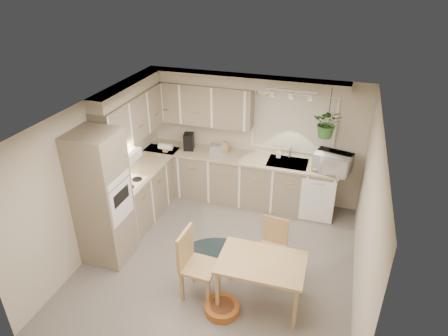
{
  "coord_description": "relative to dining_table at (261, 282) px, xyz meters",
  "views": [
    {
      "loc": [
        1.5,
        -4.56,
        4.19
      ],
      "look_at": [
        -0.09,
        0.55,
        1.34
      ],
      "focal_mm": 32.0,
      "sensor_mm": 36.0,
      "label": 1
    }
  ],
  "objects": [
    {
      "name": "wall_clock",
      "position": [
        -0.63,
        2.69,
        1.83
      ],
      "size": [
        0.3,
        0.03,
        0.3
      ],
      "primitive_type": "cylinder",
      "rotation": [
        1.57,
        0.0,
        0.0
      ],
      "color": "#EBBE53",
      "rests_on": "wall_back"
    },
    {
      "name": "wall_oven_face",
      "position": [
        -2.14,
        0.25,
        0.7
      ],
      "size": [
        0.02,
        0.56,
        0.58
      ],
      "primitive_type": "cube",
      "color": "silver",
      "rests_on": "oven_stack"
    },
    {
      "name": "base_cab_back",
      "position": [
        -0.98,
        2.42,
        0.1
      ],
      "size": [
        3.6,
        0.6,
        0.9
      ],
      "primitive_type": "cube",
      "color": "gray",
      "rests_on": "floor"
    },
    {
      "name": "floor",
      "position": [
        -0.78,
        0.62,
        -0.35
      ],
      "size": [
        4.2,
        4.2,
        0.0
      ],
      "primitive_type": "plane",
      "color": "slate",
      "rests_on": "ground"
    },
    {
      "name": "wall_left",
      "position": [
        -2.78,
        0.62,
        0.85
      ],
      "size": [
        0.04,
        4.2,
        2.4
      ],
      "primitive_type": "cube",
      "color": "#BFB49E",
      "rests_on": "floor"
    },
    {
      "name": "upper_cab_back",
      "position": [
        -1.78,
        2.55,
        1.47
      ],
      "size": [
        2.0,
        0.35,
        0.75
      ],
      "primitive_type": "cube",
      "color": "gray",
      "rests_on": "wall_back"
    },
    {
      "name": "coffee_maker",
      "position": [
        -1.96,
        2.42,
        0.75
      ],
      "size": [
        0.22,
        0.25,
        0.32
      ],
      "primitive_type": "cube",
      "rotation": [
        0.0,
        0.0,
        0.23
      ],
      "color": "black",
      "rests_on": "counter_back"
    },
    {
      "name": "chair_back",
      "position": [
        0.01,
        0.63,
        0.07
      ],
      "size": [
        0.43,
        0.43,
        0.85
      ],
      "primitive_type": "cube",
      "rotation": [
        0.0,
        0.0,
        3.06
      ],
      "color": "tan",
      "rests_on": "floor"
    },
    {
      "name": "hanging_plant",
      "position": [
        0.52,
        2.32,
        1.39
      ],
      "size": [
        0.47,
        0.52,
        0.39
      ],
      "primitive_type": "imported",
      "rotation": [
        0.0,
        0.0,
        -0.05
      ],
      "color": "#306026",
      "rests_on": "ceiling"
    },
    {
      "name": "pet_bed",
      "position": [
        -0.44,
        -0.32,
        -0.3
      ],
      "size": [
        0.5,
        0.5,
        0.11
      ],
      "primitive_type": "cylinder",
      "rotation": [
        0.0,
        0.0,
        0.07
      ],
      "color": "#B56124",
      "rests_on": "floor"
    },
    {
      "name": "dining_table",
      "position": [
        0.0,
        0.0,
        0.0
      ],
      "size": [
        1.13,
        0.76,
        0.71
      ],
      "primitive_type": "cube",
      "rotation": [
        0.0,
        0.0,
        0.01
      ],
      "color": "tan",
      "rests_on": "floor"
    },
    {
      "name": "window_frame",
      "position": [
        -0.08,
        2.7,
        1.25
      ],
      "size": [
        1.5,
        0.02,
        1.1
      ],
      "primitive_type": "cube",
      "color": "silver",
      "rests_on": "wall_back"
    },
    {
      "name": "range_hood",
      "position": [
        -2.48,
        0.92,
        1.05
      ],
      "size": [
        0.4,
        0.6,
        0.14
      ],
      "primitive_type": "cube",
      "color": "silver",
      "rests_on": "upper_cab_left"
    },
    {
      "name": "soffit_left",
      "position": [
        -2.63,
        1.62,
        1.95
      ],
      "size": [
        0.3,
        2.0,
        0.2
      ],
      "primitive_type": "cube",
      "color": "#BFB49E",
      "rests_on": "wall_left"
    },
    {
      "name": "counter_back",
      "position": [
        -0.98,
        2.41,
        0.57
      ],
      "size": [
        3.64,
        0.64,
        0.04
      ],
      "primitive_type": "cube",
      "color": "tan",
      "rests_on": "base_cab_back"
    },
    {
      "name": "track_light_bar",
      "position": [
        -0.08,
        2.17,
        1.98
      ],
      "size": [
        0.8,
        0.04,
        0.04
      ],
      "primitive_type": "cube",
      "color": "silver",
      "rests_on": "ceiling"
    },
    {
      "name": "soap_bottle",
      "position": [
        -0.28,
        2.57,
        0.63
      ],
      "size": [
        0.11,
        0.19,
        0.08
      ],
      "primitive_type": "imported",
      "rotation": [
        0.0,
        0.0,
        0.14
      ],
      "color": "silver",
      "rests_on": "counter_back"
    },
    {
      "name": "sink",
      "position": [
        -0.08,
        2.42,
        0.55
      ],
      "size": [
        0.7,
        0.48,
        0.1
      ],
      "primitive_type": "cube",
      "color": "#A2A5A9",
      "rests_on": "counter_back"
    },
    {
      "name": "toaster",
      "position": [
        -1.41,
        2.44,
        0.66
      ],
      "size": [
        0.28,
        0.2,
        0.16
      ],
      "primitive_type": "cube",
      "rotation": [
        0.0,
        0.0,
        0.23
      ],
      "color": "#A2A5A9",
      "rests_on": "counter_back"
    },
    {
      "name": "oven_stack",
      "position": [
        -2.46,
        0.25,
        0.7
      ],
      "size": [
        0.65,
        0.65,
        2.1
      ],
      "primitive_type": "cube",
      "color": "gray",
      "rests_on": "floor"
    },
    {
      "name": "counter_left",
      "position": [
        -2.47,
        1.5,
        0.57
      ],
      "size": [
        0.64,
        1.89,
        0.04
      ],
      "primitive_type": "cube",
      "color": "tan",
      "rests_on": "base_cab_left"
    },
    {
      "name": "wall_front",
      "position": [
        -0.78,
        -1.48,
        0.85
      ],
      "size": [
        4.0,
        0.04,
        2.4
      ],
      "primitive_type": "cube",
      "color": "#BFB49E",
      "rests_on": "floor"
    },
    {
      "name": "wall_back",
      "position": [
        -0.78,
        2.72,
        0.85
      ],
      "size": [
        4.0,
        0.04,
        2.4
      ],
      "primitive_type": "cube",
      "color": "#BFB49E",
      "rests_on": "floor"
    },
    {
      "name": "cooktop",
      "position": [
        -2.46,
        0.92,
        0.59
      ],
      "size": [
        0.52,
        0.58,
        0.02
      ],
      "primitive_type": "cube",
      "color": "silver",
      "rests_on": "counter_left"
    },
    {
      "name": "microwave",
      "position": [
        0.69,
        2.32,
        0.79
      ],
      "size": [
        0.66,
        0.47,
        0.41
      ],
      "primitive_type": "imported",
      "rotation": [
        0.0,
        0.0,
        -0.24
      ],
      "color": "silver",
      "rests_on": "counter_back"
    },
    {
      "name": "upper_cab_left",
      "position": [
        -2.61,
        1.62,
        1.47
      ],
      "size": [
        0.35,
        2.0,
        0.75
      ],
      "primitive_type": "cube",
      "color": "gray",
      "rests_on": "wall_left"
    },
    {
      "name": "soffit_back",
      "position": [
        -0.98,
        2.57,
        1.95
      ],
      "size": [
        3.6,
        0.3,
        0.2
      ],
      "primitive_type": "cube",
      "color": "#BFB49E",
      "rests_on": "wall_back"
    },
    {
      "name": "chair_left",
      "position": [
        -0.82,
        -0.09,
        0.15
      ],
      "size": [
        0.49,
        0.49,
        1.0
      ],
      "primitive_type": "cube",
      "rotation": [
        0.0,
        0.0,
        -1.63
      ],
      "color": "tan",
      "rests_on": "floor"
    },
    {
      "name": "braided_rug",
      "position": [
        -0.81,
        0.74,
        -0.35
      ],
      "size": [
        1.28,
        1.03,
        0.01
      ],
      "primitive_type": "ellipsoid",
      "rotation": [
        0.0,
        0.0,
        0.12
      ],
      "color": "black",
      "rests_on": "floor"
    },
    {
      "name": "wall_right",
      "position": [
        1.22,
        0.62,
        0.85
      ],
      "size": [
        0.04,
        4.2,
        2.4
      ],
      "primitive_type": "cube",
      "color": "#BFB49E",
      "rests_on": "floor"
    },
    {
      "name": "window_blinds",
      "position": [
        -0.08,
        2.69,
        1.25
      ],
      "size": [
        1.4,
        0.02,
        1.0
      ],
      "primitive_type": "cube",
      "color": "beige",
      "rests_on": "wall_back"
    },
    {
      "name": "ceiling",
      "position": [
        -0.78,
        0.62,
        2.05
      ],
      "size": [
        4.2,
        4.2,
        0.0
      ],
      "primitive_type": "plane",
      "color": "silver",
      "rests_on": "wall_back"
    },
    {
      "name": "knife_block",
      "position": [
        -1.25,
        2.47,
        0.7
      ],
      "size": [
        0.12,
        0.12,
        0.22
      ],
      "primitive_type": "cube",
      "rotation": [
        0.0,
        0.0,
        -0.21
      ],
      "color": "tan",
      "rests_on": "counter_back"
    },
    {
      "name": "base_cab_left",
      "position": [
        -2.48,
        1.5,
        0.1
      ],
      "size": [
        0.6,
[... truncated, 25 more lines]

